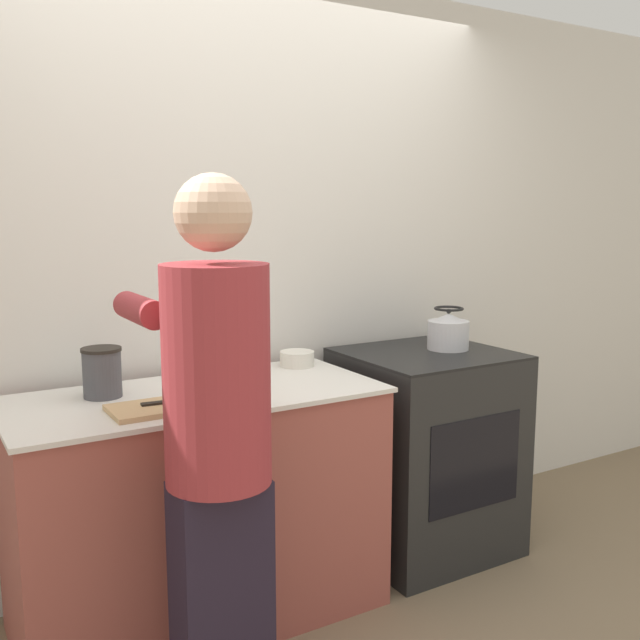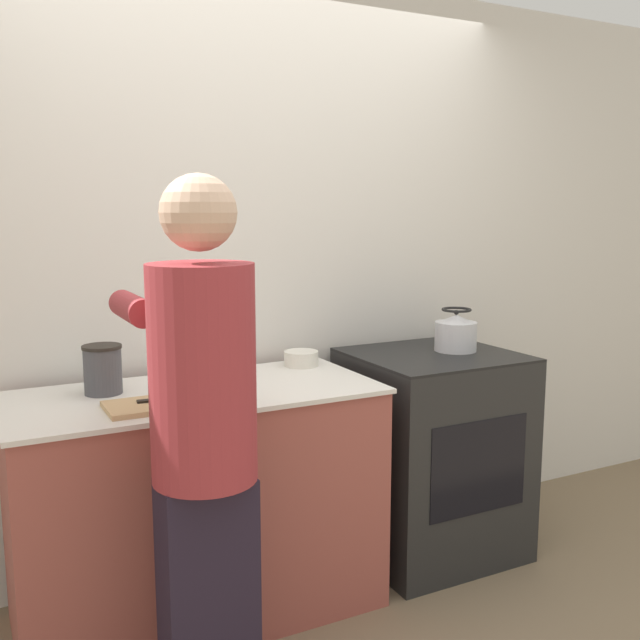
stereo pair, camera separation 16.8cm
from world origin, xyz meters
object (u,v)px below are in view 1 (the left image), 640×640
knife (168,402)px  kettle (448,332)px  canister_jar (102,372)px  bowl_prep (297,359)px  person (217,434)px  cutting_board (161,407)px  oven (426,451)px

knife → kettle: size_ratio=1.02×
knife → canister_jar: (-0.16, 0.26, 0.07)m
bowl_prep → knife: bearing=-153.4°
person → bowl_prep: 1.05m
cutting_board → kettle: 1.45m
oven → person: bearing=-155.5°
kettle → knife: bearing=-173.2°
canister_jar → oven: bearing=-4.1°
canister_jar → cutting_board: bearing=-65.1°
knife → canister_jar: canister_jar is taller
cutting_board → kettle: bearing=7.0°
oven → bowl_prep: 0.77m
cutting_board → canister_jar: canister_jar is taller
oven → kettle: size_ratio=4.77×
kettle → bowl_prep: bearing=164.9°
cutting_board → knife: 0.03m
kettle → bowl_prep: size_ratio=1.31×
person → cutting_board: size_ratio=4.91×
bowl_prep → canister_jar: 0.87m
knife → bowl_prep: bearing=32.4°
person → kettle: size_ratio=8.56×
person → canister_jar: size_ratio=9.19×
cutting_board → kettle: kettle is taller
person → canister_jar: (-0.16, 0.68, 0.07)m
cutting_board → oven: bearing=7.4°
oven → bowl_prep: bowl_prep is taller
oven → canister_jar: canister_jar is taller
person → kettle: (1.40, 0.59, 0.10)m
cutting_board → kettle: (1.44, 0.18, 0.11)m
person → bowl_prep: bearing=47.8°
person → canister_jar: bearing=103.3°
bowl_prep → canister_jar: size_ratio=0.82×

